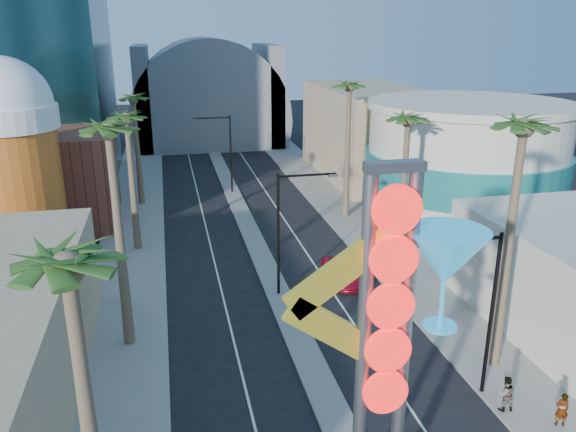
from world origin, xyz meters
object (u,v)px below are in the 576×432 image
Objects in this scene: red_pickup at (345,272)px; neon_sign at (410,321)px; pedestrian_a at (562,409)px; pedestrian_b at (505,394)px.

neon_sign is at bearing -101.08° from red_pickup.
pedestrian_a is 0.95× the size of pedestrian_b.
pedestrian_b is (6.58, 3.61, -6.33)m from neon_sign.
pedestrian_a reaches higher than red_pickup.
red_pickup is 2.88× the size of pedestrian_b.
neon_sign is 7.56× the size of pedestrian_b.
pedestrian_b is (-1.75, 1.44, 0.04)m from pedestrian_a.
neon_sign is 19.74m from red_pickup.
red_pickup is at bearing -74.70° from pedestrian_b.
pedestrian_b is at bearing -78.56° from red_pickup.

